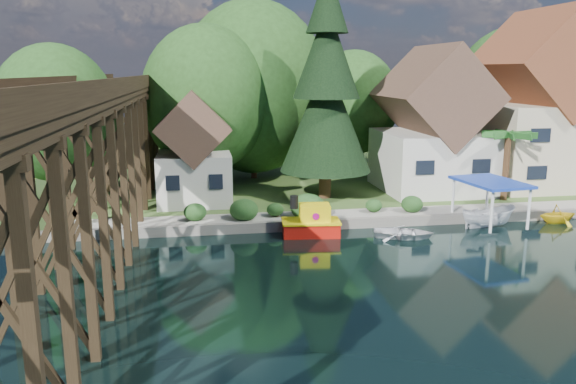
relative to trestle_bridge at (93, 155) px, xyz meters
name	(u,v)px	position (x,y,z in m)	size (l,w,h in m)	color
ground	(423,271)	(16.00, -5.17, -5.35)	(140.00, 140.00, 0.00)	black
bank	(300,159)	(16.00, 28.83, -5.10)	(140.00, 52.00, 0.50)	#355221
seawall	(434,220)	(20.00, 2.83, -5.04)	(60.00, 0.40, 0.62)	slate
promenade	(455,210)	(22.00, 4.13, -4.82)	(50.00, 2.60, 0.06)	gray
trestle_bridge	(93,155)	(0.00, 0.00, 0.00)	(4.12, 44.18, 9.30)	black
house_left	(432,130)	(23.00, 10.83, -0.21)	(7.64, 8.64, 11.02)	silver
house_center	(538,111)	(32.00, 11.33, 1.07)	(8.65, 9.18, 13.89)	beige
shed	(194,156)	(5.00, 9.33, -1.52)	(5.09, 5.40, 7.85)	silver
bg_trees	(339,99)	(17.00, 16.08, 1.94)	(49.90, 13.30, 10.57)	#382314
shrubs	(298,206)	(11.40, 4.09, -4.12)	(15.76, 2.47, 1.70)	#163F18
conifer	(326,90)	(14.37, 9.42, 2.89)	(6.53, 6.53, 16.07)	#382314
palm_tree	(508,137)	(26.88, 6.61, -0.31)	(4.26, 4.26, 5.20)	#382314
tugboat	(312,223)	(11.82, 1.73, -4.61)	(3.59, 2.21, 2.48)	red
boat_white_a	(404,231)	(17.08, 0.42, -4.99)	(2.49, 3.49, 0.72)	white
boat_canopy	(489,207)	(23.08, 1.72, -4.08)	(3.86, 4.96, 2.96)	white
boat_yellow	(558,213)	(27.98, 1.91, -4.67)	(2.21, 2.56, 1.35)	yellow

